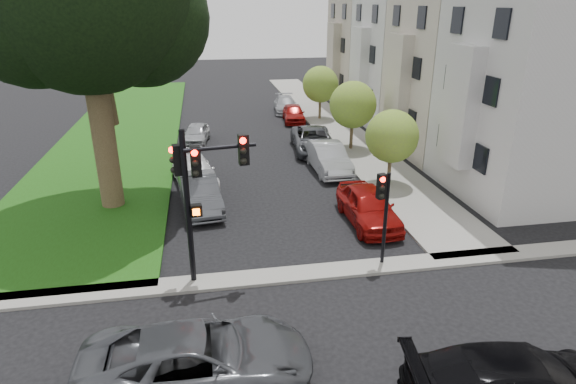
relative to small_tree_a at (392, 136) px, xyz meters
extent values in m
plane|color=black|center=(-6.20, -9.85, -2.68)|extent=(140.00, 140.00, 0.00)
cube|color=#1E5B15|center=(-15.20, 14.15, -2.62)|extent=(8.00, 44.00, 0.12)
cube|color=gray|center=(0.55, 14.15, -2.62)|extent=(3.50, 44.00, 0.12)
cube|color=gray|center=(-6.20, -7.85, -2.62)|extent=(60.00, 1.00, 0.12)
cube|color=#B1B0AE|center=(6.30, -1.85, 2.32)|extent=(7.00, 7.40, 10.00)
cube|color=#B1B0AE|center=(2.45, -1.85, 1.82)|extent=(0.70, 2.20, 5.50)
cube|color=black|center=(2.75, -1.85, 2.82)|extent=(0.08, 3.60, 6.00)
cube|color=#A29C91|center=(6.30, 5.65, 2.32)|extent=(7.00, 7.40, 10.00)
cube|color=#A29C91|center=(2.45, 5.65, 1.82)|extent=(0.70, 2.20, 5.50)
cube|color=black|center=(2.75, 5.65, 2.82)|extent=(0.08, 3.60, 6.00)
cube|color=silver|center=(6.30, 13.15, 2.32)|extent=(7.00, 7.40, 10.00)
cube|color=silver|center=(2.45, 13.15, 1.82)|extent=(0.70, 2.20, 5.50)
cube|color=black|center=(2.75, 13.15, 2.82)|extent=(0.08, 3.60, 6.00)
cube|color=gray|center=(6.30, 20.65, 2.32)|extent=(7.00, 7.40, 10.00)
cube|color=gray|center=(2.45, 20.65, 1.82)|extent=(0.70, 2.20, 5.50)
cube|color=black|center=(2.75, 20.65, 2.82)|extent=(0.08, 3.60, 6.00)
cylinder|color=#3D2E1E|center=(-13.76, -0.29, 1.04)|extent=(1.02, 1.02, 7.44)
sphere|color=black|center=(-11.72, 0.64, 5.69)|extent=(5.95, 5.95, 5.95)
sphere|color=black|center=(-15.62, -0.75, 6.15)|extent=(6.32, 6.32, 6.32)
cylinder|color=#3D2E1E|center=(0.00, 0.00, -1.72)|extent=(0.19, 0.19, 1.92)
sphere|color=olive|center=(0.00, 0.00, 0.01)|extent=(2.69, 2.69, 2.69)
cylinder|color=#3D2E1E|center=(0.00, 6.66, -1.63)|extent=(0.21, 0.21, 2.11)
sphere|color=olive|center=(0.00, 6.66, 0.28)|extent=(2.96, 2.96, 2.96)
cylinder|color=#3D2E1E|center=(0.00, 15.30, -1.66)|extent=(0.20, 0.20, 2.05)
sphere|color=olive|center=(0.00, 15.30, 0.18)|extent=(2.87, 2.87, 2.87)
cylinder|color=black|center=(-10.00, -7.65, 0.02)|extent=(0.21, 0.21, 5.41)
cylinder|color=black|center=(-8.86, -7.65, 2.10)|extent=(2.29, 0.43, 0.12)
cube|color=black|center=(-9.64, -7.65, 1.69)|extent=(0.35, 0.31, 0.99)
cube|color=black|center=(-8.13, -7.65, 2.00)|extent=(0.35, 0.31, 0.99)
cube|color=black|center=(-10.21, -7.39, 1.69)|extent=(0.31, 0.35, 0.99)
sphere|color=#FF0C05|center=(-9.64, -7.81, 2.02)|extent=(0.21, 0.21, 0.21)
sphere|color=black|center=(-9.64, -7.81, 1.35)|extent=(0.21, 0.21, 0.21)
cube|color=black|center=(-9.74, -7.65, 0.02)|extent=(0.40, 0.31, 0.40)
cube|color=#FF5905|center=(-9.74, -7.80, 0.02)|extent=(0.23, 0.03, 0.23)
cylinder|color=black|center=(-3.18, -7.65, -0.89)|extent=(0.16, 0.16, 3.59)
cube|color=black|center=(-3.42, -7.65, 0.43)|extent=(0.33, 0.30, 0.90)
sphere|color=#FF0C05|center=(-3.42, -7.79, 0.73)|extent=(0.19, 0.19, 0.19)
imported|color=#3F4247|center=(-9.85, -12.52, -1.88)|extent=(5.79, 2.70, 1.60)
imported|color=maroon|center=(-2.54, -4.12, -1.89)|extent=(1.93, 4.68, 1.59)
imported|color=#999BA0|center=(-2.53, 2.85, -1.89)|extent=(1.82, 4.89, 1.60)
imported|color=#3F4247|center=(-2.49, 6.74, -1.93)|extent=(2.97, 5.65, 1.52)
imported|color=maroon|center=(-2.22, 14.92, -1.99)|extent=(2.03, 4.22, 1.39)
imported|color=#999BA0|center=(-2.25, 18.68, -2.02)|extent=(2.33, 4.72, 1.32)
imported|color=#3F4247|center=(-9.72, -1.21, -1.91)|extent=(2.20, 4.88, 1.55)
imported|color=silver|center=(-9.97, 2.01, -1.98)|extent=(2.70, 5.11, 1.41)
imported|color=#999BA0|center=(-9.88, 10.07, -2.03)|extent=(2.10, 4.03, 1.31)
camera|label=1|loc=(-9.30, -22.29, 6.39)|focal=30.00mm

